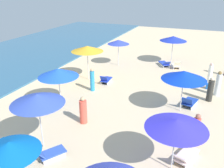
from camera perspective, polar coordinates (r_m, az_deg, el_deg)
name	(u,v)px	position (r m, az deg, el deg)	size (l,w,h in m)	color
umbrella_0	(173,38)	(22.70, 14.29, 10.37)	(2.41, 2.41, 2.55)	silver
lounge_chair_0_0	(176,65)	(21.98, 14.78, 4.30)	(1.37, 1.00, 0.73)	silver
lounge_chair_0_1	(164,64)	(22.26, 12.27, 4.73)	(1.57, 1.30, 0.62)	silver
umbrella_1	(118,42)	(21.56, 1.53, 9.90)	(1.94, 1.94, 2.33)	silver
umbrella_2	(176,124)	(9.29, 14.96, -9.09)	(2.36, 2.36, 2.28)	silver
lounge_chair_2_1	(185,156)	(10.94, 16.93, -15.94)	(1.60, 1.06, 0.60)	silver
umbrella_5	(58,73)	(14.31, -12.59, 2.65)	(2.38, 2.38, 2.37)	silver
umbrella_6	(9,147)	(8.09, -23.09, -13.60)	(1.88, 1.88, 2.51)	silver
umbrella_7	(87,49)	(18.13, -5.86, 8.31)	(2.40, 2.40, 2.64)	silver
lounge_chair_7_0	(106,80)	(17.96, -1.44, 1.02)	(1.27, 0.62, 0.73)	silver
umbrella_8	(184,75)	(13.87, 16.66, 2.01)	(2.49, 2.49, 2.47)	silver
lounge_chair_8_0	(189,102)	(15.28, 17.77, -4.10)	(1.46, 0.95, 0.77)	silver
umbrella_9	(37,99)	(10.55, -17.21, -3.37)	(2.29, 2.29, 2.64)	silver
lounge_chair_9_0	(50,153)	(10.90, -14.40, -15.59)	(1.33, 1.14, 0.64)	silver
beachgoer_0	(210,90)	(16.26, 22.21, -1.34)	(0.50, 0.50, 1.59)	#33322D
beachgoer_1	(196,129)	(11.88, 19.27, -10.06)	(0.37, 0.37, 1.50)	#E7594E
beachgoer_2	(218,84)	(17.27, 23.77, -0.04)	(0.49, 0.49, 1.69)	silver
beachgoer_3	(92,80)	(16.57, -4.68, 0.87)	(0.39, 0.39, 1.60)	#2B91C9
beachgoer_5	(210,73)	(19.51, 22.20, 2.39)	(0.46, 0.46, 1.48)	white
beachgoer_6	(83,111)	(12.81, -6.81, -6.36)	(0.52, 0.52, 1.53)	#F05543
cooler_box_0	(209,86)	(18.33, 22.01, -0.51)	(0.47, 0.31, 0.38)	blue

